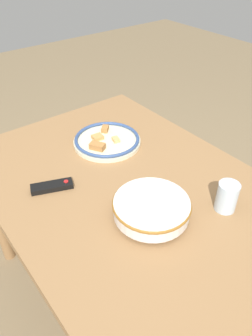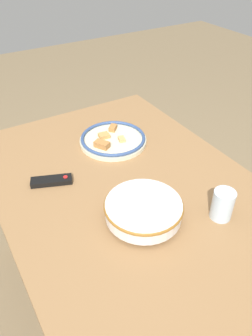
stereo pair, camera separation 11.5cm
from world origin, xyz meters
name	(u,v)px [view 1 (the left image)]	position (x,y,z in m)	size (l,w,h in m)	color
ground_plane	(129,293)	(0.00, 0.00, 0.00)	(8.00, 8.00, 0.00)	#7F6B4C
dining_table	(130,201)	(0.00, 0.00, 0.62)	(1.31, 0.91, 0.70)	olive
noodle_bowl	(151,208)	(-0.16, 0.04, 0.74)	(0.26, 0.26, 0.07)	silver
food_plate	(107,140)	(0.29, -0.10, 0.72)	(0.29, 0.29, 0.04)	beige
tv_remote	(52,186)	(0.16, 0.24, 0.71)	(0.10, 0.16, 0.02)	black
drinking_glass	(227,197)	(-0.29, -0.18, 0.76)	(0.07, 0.07, 0.11)	silver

